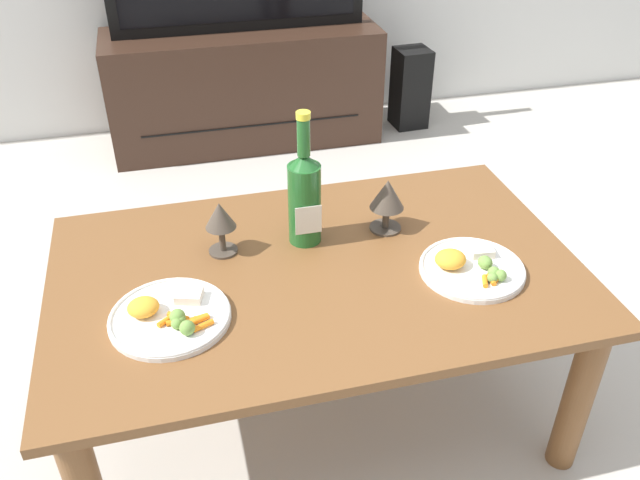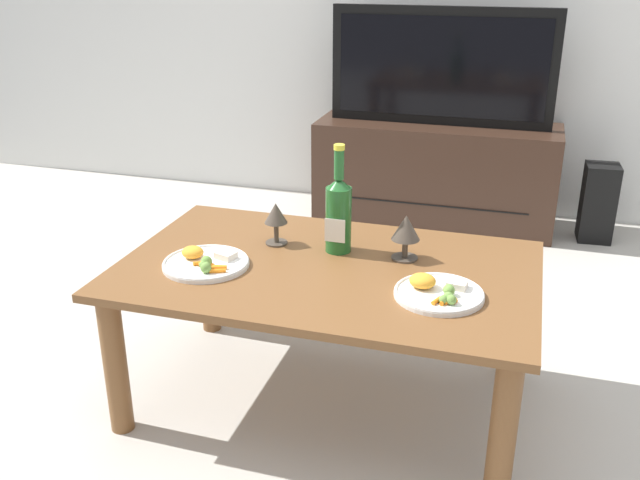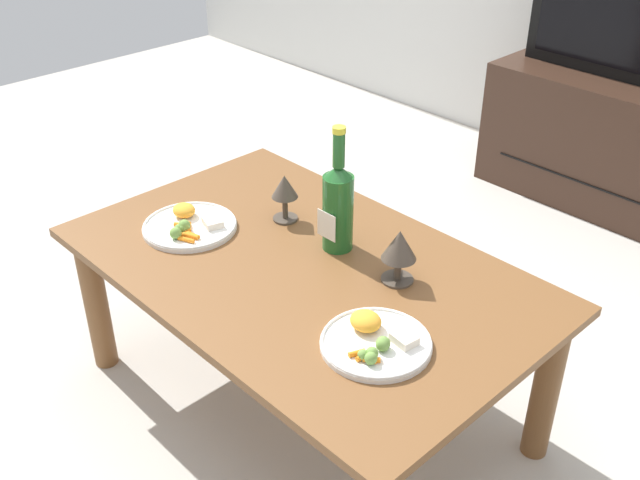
{
  "view_description": "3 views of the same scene",
  "coord_description": "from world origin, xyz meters",
  "px_view_note": "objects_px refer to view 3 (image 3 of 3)",
  "views": [
    {
      "loc": [
        -0.3,
        -1.23,
        1.42
      ],
      "look_at": [
        0.02,
        0.03,
        0.53
      ],
      "focal_mm": 37.08,
      "sensor_mm": 36.0,
      "label": 1
    },
    {
      "loc": [
        0.54,
        -1.85,
        1.36
      ],
      "look_at": [
        -0.04,
        0.06,
        0.54
      ],
      "focal_mm": 39.32,
      "sensor_mm": 36.0,
      "label": 2
    },
    {
      "loc": [
        1.19,
        -1.08,
        1.54
      ],
      "look_at": [
        0.01,
        0.05,
        0.53
      ],
      "focal_mm": 41.96,
      "sensor_mm": 36.0,
      "label": 3
    }
  ],
  "objects_px": {
    "wine_bottle": "(339,204)",
    "dining_table": "(303,289)",
    "dinner_plate_left": "(189,225)",
    "tv_stand": "(638,152)",
    "goblet_left": "(285,189)",
    "dinner_plate_right": "(375,341)",
    "goblet_right": "(399,248)"
  },
  "relations": [
    {
      "from": "tv_stand",
      "to": "wine_bottle",
      "type": "height_order",
      "value": "wine_bottle"
    },
    {
      "from": "dining_table",
      "to": "goblet_right",
      "type": "xyz_separation_m",
      "value": [
        0.21,
        0.12,
        0.17
      ]
    },
    {
      "from": "goblet_left",
      "to": "dining_table",
      "type": "bearing_deg",
      "value": -30.64
    },
    {
      "from": "goblet_right",
      "to": "dinner_plate_left",
      "type": "relative_size",
      "value": 0.55
    },
    {
      "from": "dining_table",
      "to": "wine_bottle",
      "type": "distance_m",
      "value": 0.24
    },
    {
      "from": "goblet_left",
      "to": "goblet_right",
      "type": "relative_size",
      "value": 0.97
    },
    {
      "from": "wine_bottle",
      "to": "dinner_plate_left",
      "type": "height_order",
      "value": "wine_bottle"
    },
    {
      "from": "wine_bottle",
      "to": "dinner_plate_left",
      "type": "distance_m",
      "value": 0.44
    },
    {
      "from": "dinner_plate_left",
      "to": "tv_stand",
      "type": "bearing_deg",
      "value": 76.78
    },
    {
      "from": "wine_bottle",
      "to": "goblet_right",
      "type": "distance_m",
      "value": 0.21
    },
    {
      "from": "dining_table",
      "to": "goblet_left",
      "type": "relative_size",
      "value": 9.0
    },
    {
      "from": "tv_stand",
      "to": "dinner_plate_right",
      "type": "xyz_separation_m",
      "value": [
        0.26,
        -1.86,
        0.23
      ]
    },
    {
      "from": "goblet_right",
      "to": "dinner_plate_left",
      "type": "xyz_separation_m",
      "value": [
        -0.57,
        -0.23,
        -0.08
      ]
    },
    {
      "from": "tv_stand",
      "to": "goblet_right",
      "type": "xyz_separation_m",
      "value": [
        0.13,
        -1.64,
        0.31
      ]
    },
    {
      "from": "goblet_right",
      "to": "dining_table",
      "type": "bearing_deg",
      "value": -150.06
    },
    {
      "from": "dining_table",
      "to": "dinner_plate_right",
      "type": "xyz_separation_m",
      "value": [
        0.35,
        -0.1,
        0.09
      ]
    },
    {
      "from": "dining_table",
      "to": "goblet_right",
      "type": "height_order",
      "value": "goblet_right"
    },
    {
      "from": "dining_table",
      "to": "dinner_plate_left",
      "type": "height_order",
      "value": "dinner_plate_left"
    },
    {
      "from": "goblet_left",
      "to": "dinner_plate_right",
      "type": "distance_m",
      "value": 0.61
    },
    {
      "from": "dining_table",
      "to": "dinner_plate_right",
      "type": "relative_size",
      "value": 5.04
    },
    {
      "from": "goblet_left",
      "to": "goblet_right",
      "type": "height_order",
      "value": "goblet_right"
    },
    {
      "from": "goblet_left",
      "to": "dinner_plate_right",
      "type": "xyz_separation_m",
      "value": [
        0.56,
        -0.23,
        -0.08
      ]
    },
    {
      "from": "dinner_plate_right",
      "to": "goblet_right",
      "type": "bearing_deg",
      "value": 120.73
    },
    {
      "from": "dining_table",
      "to": "wine_bottle",
      "type": "height_order",
      "value": "wine_bottle"
    },
    {
      "from": "wine_bottle",
      "to": "tv_stand",
      "type": "bearing_deg",
      "value": 87.09
    },
    {
      "from": "dining_table",
      "to": "dinner_plate_right",
      "type": "distance_m",
      "value": 0.37
    },
    {
      "from": "tv_stand",
      "to": "dinner_plate_left",
      "type": "bearing_deg",
      "value": -103.22
    },
    {
      "from": "tv_stand",
      "to": "dinner_plate_right",
      "type": "relative_size",
      "value": 5.05
    },
    {
      "from": "dining_table",
      "to": "tv_stand",
      "type": "distance_m",
      "value": 1.77
    },
    {
      "from": "tv_stand",
      "to": "dinner_plate_left",
      "type": "xyz_separation_m",
      "value": [
        -0.44,
        -1.86,
        0.23
      ]
    },
    {
      "from": "dining_table",
      "to": "goblet_right",
      "type": "distance_m",
      "value": 0.3
    },
    {
      "from": "wine_bottle",
      "to": "dining_table",
      "type": "bearing_deg",
      "value": -91.36
    }
  ]
}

